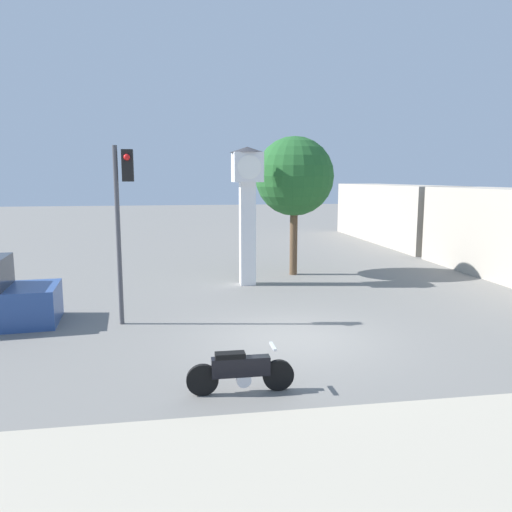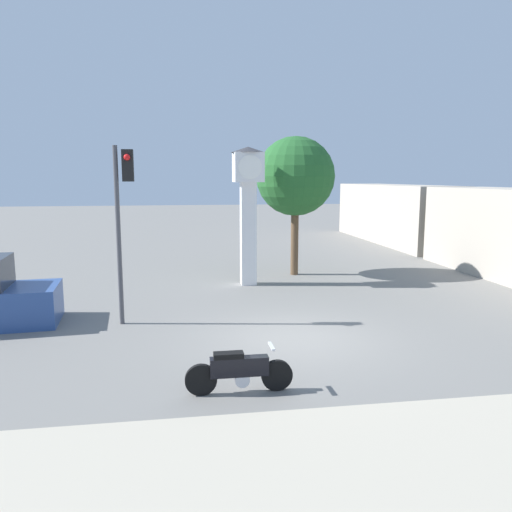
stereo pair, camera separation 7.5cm
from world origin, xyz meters
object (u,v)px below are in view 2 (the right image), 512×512
object	(u,v)px
freight_train	(449,222)
traffic_light	(123,204)
motorcycle	(239,371)
street_tree	(295,177)
clock_tower	(248,195)

from	to	relation	value
freight_train	traffic_light	world-z (taller)	traffic_light
motorcycle	street_tree	size ratio (longest dim) A/B	0.36
freight_train	street_tree	xyz separation A→B (m)	(-8.30, -3.04, 2.15)
traffic_light	motorcycle	bearing A→B (deg)	-63.09
motorcycle	traffic_light	distance (m)	5.97
freight_train	street_tree	distance (m)	9.10
street_tree	freight_train	bearing A→B (deg)	20.14
clock_tower	traffic_light	bearing A→B (deg)	-131.23
motorcycle	traffic_light	size ratio (longest dim) A/B	0.42
motorcycle	clock_tower	distance (m)	9.64
motorcycle	traffic_light	world-z (taller)	traffic_light
motorcycle	freight_train	world-z (taller)	freight_train
traffic_light	street_tree	distance (m)	8.40
motorcycle	freight_train	xyz separation A→B (m)	(11.81, 13.70, 1.29)
clock_tower	traffic_light	size ratio (longest dim) A/B	1.06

